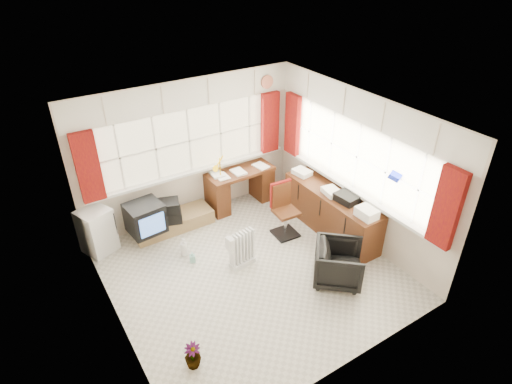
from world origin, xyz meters
TOP-DOWN VIEW (x-y plane):
  - ground at (0.00, 0.00)m, footprint 4.00×4.00m
  - room_walls at (0.00, 0.00)m, footprint 4.00×4.00m
  - window_back at (0.00, 1.94)m, footprint 3.70×0.12m
  - window_right at (1.94, 0.00)m, footprint 0.12×3.70m
  - curtains at (0.92, 0.93)m, footprint 3.83×3.83m
  - overhead_cabinets at (0.98, 0.98)m, footprint 3.98×3.98m
  - desk at (0.85, 1.80)m, footprint 1.28×0.65m
  - desk_lamp at (0.43, 1.73)m, footprint 0.18×0.16m
  - task_chair at (1.01, 0.61)m, footprint 0.42×0.44m
  - office_chair at (1.00, -0.83)m, footprint 0.97×0.97m
  - radiator at (-0.03, 0.23)m, footprint 0.43×0.21m
  - credenza at (1.73, 0.20)m, footprint 0.50×2.00m
  - file_tray at (1.76, -0.10)m, footprint 0.33×0.40m
  - tv_bench at (-0.55, 1.72)m, footprint 1.40×0.50m
  - crt_tv at (-1.06, 1.56)m, footprint 0.60×0.57m
  - hifi_stack at (-0.69, 1.65)m, footprint 0.62×0.49m
  - mini_fridge at (-1.80, 1.80)m, footprint 0.59×0.59m
  - spray_bottle_a at (-0.69, 0.94)m, footprint 0.16×0.16m
  - spray_bottle_b at (-0.66, 0.71)m, footprint 0.10×0.11m
  - flower_vase at (-1.47, -1.03)m, footprint 0.26×0.26m

SIDE VIEW (x-z plane):
  - ground at x=0.00m, z-range 0.00..0.00m
  - spray_bottle_b at x=-0.66m, z-range 0.00..0.19m
  - tv_bench at x=-0.55m, z-range 0.00..0.25m
  - spray_bottle_a at x=-0.69m, z-range 0.00..0.32m
  - flower_vase at x=-1.47m, z-range 0.00..0.36m
  - radiator at x=-0.03m, z-range -0.06..0.56m
  - office_chair at x=1.00m, z-range 0.00..0.63m
  - mini_fridge at x=-1.80m, z-range 0.00..0.77m
  - credenza at x=1.73m, z-range -0.04..0.81m
  - desk at x=0.85m, z-range 0.02..0.79m
  - hifi_stack at x=-0.69m, z-range 0.24..0.63m
  - crt_tv at x=-1.06m, z-range 0.25..0.75m
  - task_chair at x=1.01m, z-range 0.03..0.98m
  - file_tray at x=1.76m, z-range 0.75..0.87m
  - window_back at x=0.00m, z-range -0.85..2.75m
  - window_right at x=1.94m, z-range -0.85..2.75m
  - desk_lamp at x=0.43m, z-range 0.81..1.23m
  - curtains at x=0.92m, z-range 0.88..2.03m
  - room_walls at x=0.00m, z-range -0.50..3.50m
  - overhead_cabinets at x=0.98m, z-range 2.01..2.49m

